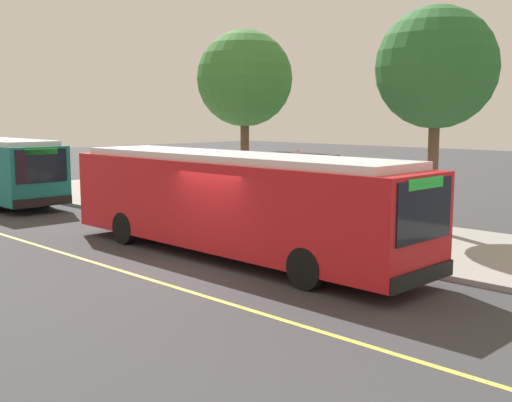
{
  "coord_description": "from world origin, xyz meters",
  "views": [
    {
      "loc": [
        12.57,
        -11.17,
        4.01
      ],
      "look_at": [
        0.5,
        0.98,
        1.7
      ],
      "focal_mm": 44.68,
      "sensor_mm": 36.0,
      "label": 1
    }
  ],
  "objects_px": {
    "transit_bus_main": "(232,200)",
    "pedestrian_commuter": "(332,207)",
    "route_sign_post": "(298,182)",
    "waiting_bench": "(291,208)"
  },
  "relations": [
    {
      "from": "transit_bus_main",
      "to": "pedestrian_commuter",
      "type": "xyz_separation_m",
      "value": [
        0.71,
        3.7,
        -0.5
      ]
    },
    {
      "from": "transit_bus_main",
      "to": "route_sign_post",
      "type": "height_order",
      "value": "same"
    },
    {
      "from": "transit_bus_main",
      "to": "waiting_bench",
      "type": "height_order",
      "value": "transit_bus_main"
    },
    {
      "from": "waiting_bench",
      "to": "pedestrian_commuter",
      "type": "height_order",
      "value": "pedestrian_commuter"
    },
    {
      "from": "transit_bus_main",
      "to": "pedestrian_commuter",
      "type": "relative_size",
      "value": 7.31
    },
    {
      "from": "pedestrian_commuter",
      "to": "waiting_bench",
      "type": "bearing_deg",
      "value": 155.64
    },
    {
      "from": "waiting_bench",
      "to": "transit_bus_main",
      "type": "bearing_deg",
      "value": -65.85
    },
    {
      "from": "pedestrian_commuter",
      "to": "transit_bus_main",
      "type": "bearing_deg",
      "value": -100.85
    },
    {
      "from": "pedestrian_commuter",
      "to": "route_sign_post",
      "type": "bearing_deg",
      "value": -115.85
    },
    {
      "from": "route_sign_post",
      "to": "waiting_bench",
      "type": "bearing_deg",
      "value": 135.15
    }
  ]
}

